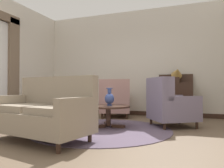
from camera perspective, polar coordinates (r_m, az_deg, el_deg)
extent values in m
plane|color=brown|center=(4.03, -4.57, -12.48)|extent=(7.99, 7.99, 0.00)
cube|color=silver|center=(6.67, 5.80, 5.50)|extent=(5.87, 0.08, 3.12)
cube|color=silver|center=(6.38, -25.13, 5.90)|extent=(0.08, 3.96, 3.12)
cube|color=#382319|center=(6.62, 5.70, -7.47)|extent=(5.71, 0.03, 0.12)
cylinder|color=#5B4C60|center=(4.30, -2.85, -11.68)|extent=(2.67, 2.67, 0.01)
cube|color=#75604C|center=(6.29, -24.18, 3.86)|extent=(0.10, 0.32, 2.57)
cylinder|color=#382319|center=(4.49, -0.97, -5.82)|extent=(0.88, 0.88, 0.04)
cylinder|color=#382319|center=(4.51, -0.97, -8.38)|extent=(0.10, 0.10, 0.37)
cube|color=#382319|center=(4.45, 1.64, -10.95)|extent=(0.28, 0.08, 0.07)
cube|color=#382319|center=(4.75, -1.45, -10.32)|extent=(0.20, 0.27, 0.07)
cube|color=#382319|center=(4.42, -3.43, -11.00)|extent=(0.21, 0.26, 0.07)
cylinder|color=#384C93|center=(4.51, -0.66, -5.43)|extent=(0.11, 0.11, 0.02)
ellipsoid|color=#384C93|center=(4.50, -0.66, -3.84)|extent=(0.19, 0.19, 0.23)
cylinder|color=#384C93|center=(4.50, -0.66, -1.76)|extent=(0.08, 0.08, 0.10)
torus|color=#384C93|center=(4.49, -0.66, -1.11)|extent=(0.14, 0.14, 0.02)
cube|color=gray|center=(3.54, -18.04, -9.29)|extent=(1.70, 1.08, 0.30)
cube|color=gray|center=(3.73, -14.17, -2.35)|extent=(1.57, 0.43, 0.55)
cube|color=gray|center=(3.76, -21.95, -5.71)|extent=(0.73, 0.70, 0.10)
cube|color=gray|center=(3.23, -14.52, -6.53)|extent=(0.73, 0.70, 0.10)
cube|color=gray|center=(4.06, -25.34, -4.37)|extent=(0.24, 0.71, 0.24)
cube|color=gray|center=(2.96, -9.39, -5.74)|extent=(0.24, 0.71, 0.24)
cylinder|color=#382319|center=(2.87, -13.75, -15.73)|extent=(0.06, 0.06, 0.14)
cylinder|color=#382319|center=(4.30, -20.88, -10.76)|extent=(0.06, 0.06, 0.14)
cylinder|color=#382319|center=(3.34, -5.79, -13.65)|extent=(0.06, 0.06, 0.14)
cube|color=slate|center=(4.77, 15.44, -7.32)|extent=(1.15, 1.14, 0.27)
cube|color=slate|center=(4.59, 11.50, -2.09)|extent=(0.56, 0.76, 0.61)
cube|color=slate|center=(4.30, 14.52, -1.18)|extent=(0.22, 0.19, 0.46)
cube|color=slate|center=(4.96, 10.79, -1.18)|extent=(0.22, 0.19, 0.46)
cube|color=slate|center=(4.46, 18.14, -4.50)|extent=(0.68, 0.49, 0.23)
cube|color=slate|center=(5.09, 14.05, -4.09)|extent=(0.68, 0.49, 0.23)
cylinder|color=#382319|center=(4.69, 21.13, -9.93)|extent=(0.06, 0.06, 0.14)
cylinder|color=#382319|center=(5.25, 17.13, -9.00)|extent=(0.06, 0.06, 0.14)
cylinder|color=#382319|center=(4.36, 13.43, -10.66)|extent=(0.06, 0.06, 0.14)
cylinder|color=#382319|center=(4.95, 10.09, -9.51)|extent=(0.06, 0.06, 0.14)
cube|color=tan|center=(6.12, 0.83, -5.80)|extent=(1.02, 1.10, 0.31)
cube|color=tan|center=(5.72, 0.62, -1.67)|extent=(0.80, 0.36, 0.58)
cube|color=tan|center=(5.80, 4.09, -0.97)|extent=(0.15, 0.22, 0.44)
cube|color=tan|center=(5.84, -2.73, -0.97)|extent=(0.15, 0.22, 0.44)
cube|color=tan|center=(6.15, 4.09, -3.25)|extent=(0.32, 0.81, 0.24)
cube|color=tan|center=(6.18, -2.35, -3.24)|extent=(0.32, 0.81, 0.24)
cylinder|color=#382319|center=(6.51, 3.82, -7.49)|extent=(0.06, 0.06, 0.14)
cylinder|color=#382319|center=(6.54, -1.78, -7.46)|extent=(0.06, 0.06, 0.14)
cylinder|color=#382319|center=(5.76, 3.80, -8.33)|extent=(0.06, 0.06, 0.14)
cylinder|color=#382319|center=(5.80, -2.53, -8.28)|extent=(0.06, 0.06, 0.14)
cube|color=slate|center=(5.27, -18.08, -6.63)|extent=(0.90, 0.92, 0.29)
cube|color=slate|center=(5.07, -14.83, -2.14)|extent=(0.23, 0.84, 0.55)
cube|color=slate|center=(5.44, -13.80, -1.37)|extent=(0.21, 0.12, 0.42)
cube|color=slate|center=(4.80, -17.86, -1.40)|extent=(0.21, 0.12, 0.42)
cube|color=slate|center=(5.59, -16.52, -3.90)|extent=(0.72, 0.18, 0.18)
cube|color=slate|center=(4.97, -20.79, -4.24)|extent=(0.72, 0.18, 0.18)
cylinder|color=#382319|center=(5.75, -19.10, -8.29)|extent=(0.06, 0.06, 0.14)
cylinder|color=#382319|center=(5.20, -23.17, -9.03)|extent=(0.06, 0.06, 0.14)
cylinder|color=#382319|center=(5.42, -13.23, -8.76)|extent=(0.06, 0.06, 0.14)
cylinder|color=#382319|center=(4.84, -16.90, -9.68)|extent=(0.06, 0.06, 0.14)
cube|color=#382319|center=(6.14, 16.06, -3.58)|extent=(0.90, 0.40, 0.85)
cube|color=#382319|center=(6.32, 16.15, 1.38)|extent=(0.90, 0.04, 0.23)
cube|color=#382319|center=(6.07, 12.15, -8.12)|extent=(0.06, 0.06, 0.10)
cube|color=#382319|center=(6.01, 19.83, -8.15)|extent=(0.06, 0.06, 0.10)
cube|color=#382319|center=(6.37, 12.54, -7.79)|extent=(0.06, 0.06, 0.10)
cube|color=#382319|center=(6.31, 19.86, -7.81)|extent=(0.06, 0.06, 0.10)
cube|color=#382319|center=(6.12, 16.02, 1.04)|extent=(0.24, 0.24, 0.14)
cone|color=#B28942|center=(6.04, 16.52, 2.94)|extent=(0.36, 0.42, 0.38)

